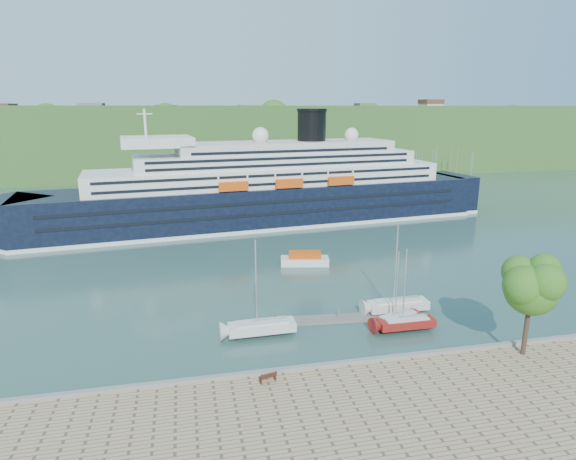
% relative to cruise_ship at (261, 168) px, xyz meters
% --- Properties ---
extents(ground, '(400.00, 400.00, 0.00)m').
position_rel_cruise_ship_xyz_m(ground, '(-0.03, -58.86, -11.70)').
color(ground, '#2A4A43').
rests_on(ground, ground).
extents(far_hillside, '(400.00, 50.00, 24.00)m').
position_rel_cruise_ship_xyz_m(far_hillside, '(-0.03, 86.14, 0.30)').
color(far_hillside, '#3B5E25').
rests_on(far_hillside, ground).
extents(quay_coping, '(220.00, 0.50, 0.30)m').
position_rel_cruise_ship_xyz_m(quay_coping, '(-0.03, -59.06, -10.55)').
color(quay_coping, slate).
rests_on(quay_coping, promenade).
extents(cruise_ship, '(105.26, 27.52, 23.40)m').
position_rel_cruise_ship_xyz_m(cruise_ship, '(0.00, 0.00, 0.00)').
color(cruise_ship, black).
rests_on(cruise_ship, ground).
extents(park_bench, '(1.68, 0.99, 1.01)m').
position_rel_cruise_ship_xyz_m(park_bench, '(-9.21, -60.39, -10.19)').
color(park_bench, '#452213').
rests_on(park_bench, promenade).
extents(promenade_tree, '(6.44, 6.44, 10.66)m').
position_rel_cruise_ship_xyz_m(promenade_tree, '(15.22, -60.85, -5.37)').
color(promenade_tree, '#316A1B').
rests_on(promenade_tree, promenade).
extents(floating_pontoon, '(15.98, 3.22, 0.35)m').
position_rel_cruise_ship_xyz_m(floating_pontoon, '(-0.59, -47.86, -11.52)').
color(floating_pontoon, slate).
rests_on(floating_pontoon, ground).
extents(sailboat_white_near, '(7.91, 2.34, 10.17)m').
position_rel_cruise_ship_xyz_m(sailboat_white_near, '(-8.04, -50.08, -6.62)').
color(sailboat_white_near, silver).
rests_on(sailboat_white_near, ground).
extents(sailboat_red, '(6.69, 3.62, 8.33)m').
position_rel_cruise_ship_xyz_m(sailboat_red, '(7.15, -50.81, -7.54)').
color(sailboat_red, maroon).
rests_on(sailboat_red, ground).
extents(sailboat_white_far, '(7.96, 2.29, 10.24)m').
position_rel_cruise_ship_xyz_m(sailboat_white_far, '(8.56, -47.70, -6.58)').
color(sailboat_white_far, silver).
rests_on(sailboat_white_far, ground).
extents(tender_launch, '(7.80, 3.98, 2.05)m').
position_rel_cruise_ship_xyz_m(tender_launch, '(2.23, -27.91, -10.67)').
color(tender_launch, '#DF4B0D').
rests_on(tender_launch, ground).
extents(sailboat_extra, '(6.91, 1.94, 8.91)m').
position_rel_cruise_ship_xyz_m(sailboat_extra, '(7.50, -52.15, -7.24)').
color(sailboat_extra, maroon).
rests_on(sailboat_extra, ground).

